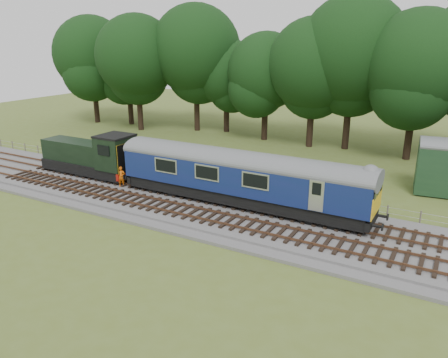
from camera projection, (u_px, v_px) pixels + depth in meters
The scene contains 9 objects.
ground at pixel (196, 208), 30.58m from camera, with size 120.00×120.00×0.00m, color #536224.
ballast at pixel (196, 206), 30.52m from camera, with size 70.00×7.00×0.35m, color #4C4C4F.
track_north at pixel (207, 197), 31.61m from camera, with size 67.20×2.40×0.21m.
track_south at pixel (183, 210), 29.12m from camera, with size 67.20×2.40×0.21m.
fence at pixel (227, 190), 34.31m from camera, with size 64.00×0.12×1.00m, color #6B6054, non-canonical shape.
tree_line at pixel (302, 145), 48.84m from camera, with size 70.00×8.00×18.00m, color black, non-canonical shape.
dmu_railcar at pixel (240, 173), 29.67m from camera, with size 18.05×2.86×3.88m.
shunter_loco at pixel (92, 156), 36.33m from camera, with size 8.91×2.60×3.38m.
worker at pixel (121, 177), 33.78m from camera, with size 0.58×0.38×1.60m, color #E05C0B.
Camera 1 is at (15.59, -23.87, 11.39)m, focal length 35.00 mm.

